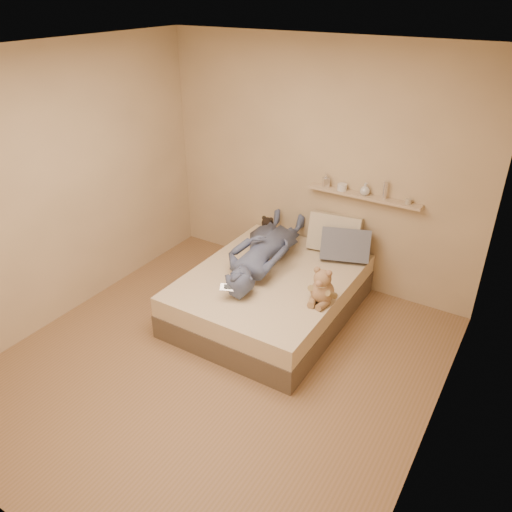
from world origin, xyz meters
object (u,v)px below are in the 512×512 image
Objects in this scene: game_console at (229,288)px; person at (264,248)px; bed at (270,294)px; pillow_cream at (335,233)px; pillow_grey at (345,245)px; dark_plush at (268,230)px; teddy_bear at (322,288)px; wall_shelf at (363,196)px.

person reaches higher than game_console.
pillow_cream is at bearing 69.57° from bed.
bed is 0.94m from pillow_grey.
pillow_grey is (0.90, 0.06, 0.04)m from dark_plush.
bed is 1.24× the size of person.
pillow_cream reaches higher than teddy_bear.
wall_shelf is (0.06, 0.22, 0.48)m from pillow_grey.
pillow_grey is at bearing 54.40° from bed.
pillow_cream is 0.36× the size of person.
dark_plush is at bearing -164.48° from pillow_cream.
dark_plush is at bearing -73.38° from person.
teddy_bear is (0.73, 0.42, 0.01)m from game_console.
person is at bearing -125.71° from pillow_cream.
wall_shelf is at bearing 18.16° from pillow_cream.
dark_plush is (-1.04, 0.80, -0.02)m from teddy_bear.
teddy_bear is 1.19m from wall_shelf.
pillow_cream reaches higher than person.
person is (-0.80, 0.33, 0.04)m from teddy_bear.
pillow_grey reaches higher than bed.
teddy_bear is 0.65× the size of pillow_cream.
person is at bearing 95.70° from game_console.
dark_plush is 1.12m from wall_shelf.
teddy_bear is 0.87m from person.
pillow_cream is (0.31, 0.83, 0.43)m from bed.
game_console is at bearing -106.13° from pillow_cream.
bed is 0.70m from game_console.
dark_plush is (-0.41, 0.63, 0.36)m from bed.
wall_shelf is at bearing 75.65° from pillow_grey.
teddy_bear reaches higher than dark_plush.
dark_plush is 0.75m from pillow_cream.
bed is at bearing 80.25° from game_console.
wall_shelf is (0.24, 0.08, 0.45)m from pillow_cream.
teddy_bear is at bearing -72.23° from pillow_cream.
game_console is 0.14× the size of wall_shelf.
pillow_cream reaches higher than game_console.
game_console is 0.56× the size of dark_plush.
game_console is 1.71m from wall_shelf.
bed is at bearing -110.43° from pillow_cream.
person reaches higher than dark_plush.
dark_plush is 0.53m from person.
dark_plush is 0.61× the size of pillow_grey.
bed is 11.18× the size of game_console.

